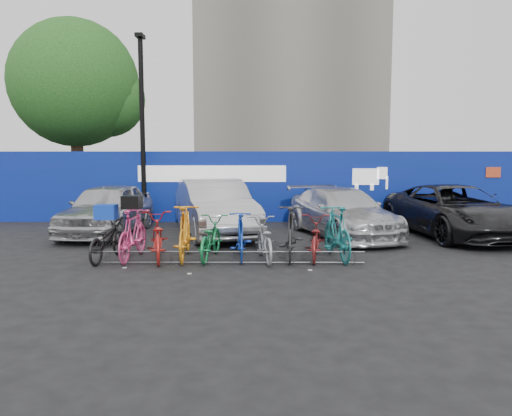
{
  "coord_description": "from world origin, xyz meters",
  "views": [
    {
      "loc": [
        0.53,
        -10.95,
        2.37
      ],
      "look_at": [
        0.5,
        2.0,
        0.92
      ],
      "focal_mm": 35.0,
      "sensor_mm": 36.0,
      "label": 1
    }
  ],
  "objects_px": {
    "car_1": "(215,208)",
    "bike_6": "(264,240)",
    "bike_0": "(107,240)",
    "bike_4": "(210,238)",
    "bike_8": "(315,238)",
    "car_3": "(455,211)",
    "bike_1": "(133,234)",
    "bike_5": "(241,236)",
    "lamppost": "(142,124)",
    "bike_9": "(337,233)",
    "bike_rack": "(232,257)",
    "car_0": "(107,209)",
    "bike_7": "(291,232)",
    "bike_2": "(157,237)",
    "car_2": "(342,212)",
    "bike_3": "(185,232)",
    "tree": "(81,87)"
  },
  "relations": [
    {
      "from": "bike_2",
      "to": "bike_7",
      "type": "relative_size",
      "value": 0.98
    },
    {
      "from": "car_1",
      "to": "bike_6",
      "type": "relative_size",
      "value": 2.73
    },
    {
      "from": "bike_1",
      "to": "bike_7",
      "type": "height_order",
      "value": "bike_7"
    },
    {
      "from": "lamppost",
      "to": "bike_4",
      "type": "height_order",
      "value": "lamppost"
    },
    {
      "from": "bike_3",
      "to": "bike_9",
      "type": "height_order",
      "value": "bike_3"
    },
    {
      "from": "bike_rack",
      "to": "car_2",
      "type": "height_order",
      "value": "car_2"
    },
    {
      "from": "bike_8",
      "to": "bike_9",
      "type": "bearing_deg",
      "value": -177.21
    },
    {
      "from": "car_1",
      "to": "car_0",
      "type": "bearing_deg",
      "value": 161.44
    },
    {
      "from": "car_3",
      "to": "bike_6",
      "type": "bearing_deg",
      "value": -157.39
    },
    {
      "from": "lamppost",
      "to": "car_1",
      "type": "distance_m",
      "value": 4.15
    },
    {
      "from": "bike_rack",
      "to": "bike_9",
      "type": "relative_size",
      "value": 2.81
    },
    {
      "from": "bike_3",
      "to": "bike_6",
      "type": "relative_size",
      "value": 1.14
    },
    {
      "from": "lamppost",
      "to": "bike_2",
      "type": "xyz_separation_m",
      "value": [
        1.51,
        -5.5,
        -2.76
      ]
    },
    {
      "from": "tree",
      "to": "bike_6",
      "type": "distance_m",
      "value": 13.47
    },
    {
      "from": "car_1",
      "to": "bike_2",
      "type": "xyz_separation_m",
      "value": [
        -1.0,
        -3.31,
        -0.28
      ]
    },
    {
      "from": "bike_0",
      "to": "bike_4",
      "type": "bearing_deg",
      "value": -168.51
    },
    {
      "from": "bike_rack",
      "to": "bike_4",
      "type": "xyz_separation_m",
      "value": [
        -0.51,
        0.58,
        0.31
      ]
    },
    {
      "from": "bike_9",
      "to": "bike_6",
      "type": "bearing_deg",
      "value": -2.36
    },
    {
      "from": "car_2",
      "to": "bike_5",
      "type": "bearing_deg",
      "value": -149.27
    },
    {
      "from": "car_0",
      "to": "bike_3",
      "type": "height_order",
      "value": "car_0"
    },
    {
      "from": "car_3",
      "to": "bike_9",
      "type": "relative_size",
      "value": 2.61
    },
    {
      "from": "car_3",
      "to": "bike_7",
      "type": "distance_m",
      "value": 5.72
    },
    {
      "from": "bike_6",
      "to": "bike_7",
      "type": "relative_size",
      "value": 0.89
    },
    {
      "from": "lamppost",
      "to": "bike_5",
      "type": "height_order",
      "value": "lamppost"
    },
    {
      "from": "car_1",
      "to": "bike_4",
      "type": "distance_m",
      "value": 3.25
    },
    {
      "from": "bike_0",
      "to": "bike_7",
      "type": "relative_size",
      "value": 0.87
    },
    {
      "from": "car_1",
      "to": "bike_rack",
      "type": "bearing_deg",
      "value": -95.96
    },
    {
      "from": "lamppost",
      "to": "bike_2",
      "type": "height_order",
      "value": "lamppost"
    },
    {
      "from": "car_1",
      "to": "bike_0",
      "type": "bearing_deg",
      "value": -137.78
    },
    {
      "from": "bike_9",
      "to": "bike_rack",
      "type": "bearing_deg",
      "value": 6.53
    },
    {
      "from": "car_0",
      "to": "bike_4",
      "type": "relative_size",
      "value": 2.44
    },
    {
      "from": "bike_2",
      "to": "bike_7",
      "type": "xyz_separation_m",
      "value": [
        2.97,
        0.1,
        0.09
      ]
    },
    {
      "from": "car_1",
      "to": "bike_8",
      "type": "relative_size",
      "value": 2.68
    },
    {
      "from": "bike_2",
      "to": "car_3",
      "type": "bearing_deg",
      "value": -170.19
    },
    {
      "from": "bike_4",
      "to": "bike_6",
      "type": "height_order",
      "value": "bike_4"
    },
    {
      "from": "bike_2",
      "to": "bike_8",
      "type": "distance_m",
      "value": 3.51
    },
    {
      "from": "bike_2",
      "to": "bike_9",
      "type": "height_order",
      "value": "bike_9"
    },
    {
      "from": "bike_0",
      "to": "bike_8",
      "type": "distance_m",
      "value": 4.59
    },
    {
      "from": "bike_5",
      "to": "bike_6",
      "type": "bearing_deg",
      "value": 161.21
    },
    {
      "from": "car_0",
      "to": "bike_0",
      "type": "height_order",
      "value": "car_0"
    },
    {
      "from": "car_0",
      "to": "bike_7",
      "type": "bearing_deg",
      "value": -28.8
    },
    {
      "from": "bike_0",
      "to": "bike_4",
      "type": "xyz_separation_m",
      "value": [
        2.25,
        0.16,
        0.02
      ]
    },
    {
      "from": "bike_5",
      "to": "car_2",
      "type": "bearing_deg",
      "value": -135.65
    },
    {
      "from": "car_2",
      "to": "bike_1",
      "type": "xyz_separation_m",
      "value": [
        -5.15,
        -3.1,
        -0.11
      ]
    },
    {
      "from": "bike_rack",
      "to": "bike_4",
      "type": "relative_size",
      "value": 3.11
    },
    {
      "from": "bike_rack",
      "to": "bike_2",
      "type": "relative_size",
      "value": 2.87
    },
    {
      "from": "tree",
      "to": "bike_rack",
      "type": "bearing_deg",
      "value": -57.55
    },
    {
      "from": "bike_1",
      "to": "bike_5",
      "type": "bearing_deg",
      "value": -175.01
    },
    {
      "from": "car_1",
      "to": "bike_8",
      "type": "distance_m",
      "value": 4.08
    },
    {
      "from": "bike_8",
      "to": "car_3",
      "type": "bearing_deg",
      "value": -136.51
    }
  ]
}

